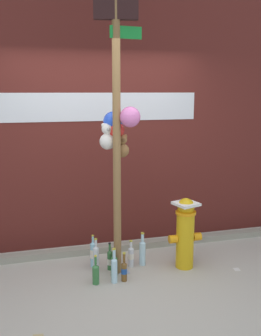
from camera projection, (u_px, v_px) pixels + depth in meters
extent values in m
plane|color=#ADA899|center=(128.00, 296.00, 3.78)|extent=(14.00, 14.00, 0.00)
cube|color=#561E19|center=(98.00, 106.00, 4.84)|extent=(10.00, 0.20, 3.60)
cube|color=silver|center=(16.00, 108.00, 4.49)|extent=(4.54, 0.01, 0.35)
cube|color=gray|center=(106.00, 248.00, 4.82)|extent=(8.00, 0.12, 0.08)
cylinder|color=olive|center=(117.00, 141.00, 3.98)|extent=(0.08, 0.08, 2.95)
cube|color=#198C33|center=(126.00, 32.00, 3.79)|extent=(0.34, 0.05, 0.12)
cube|color=black|center=(116.00, 0.00, 3.71)|extent=(0.45, 0.16, 0.36)
sphere|color=red|center=(116.00, 130.00, 4.07)|extent=(0.18, 0.18, 0.18)
sphere|color=blue|center=(113.00, 122.00, 4.09)|extent=(0.22, 0.22, 0.22)
sphere|color=#D66BB2|center=(130.00, 117.00, 3.93)|extent=(0.22, 0.22, 0.22)
sphere|color=brown|center=(122.00, 150.00, 4.13)|extent=(0.15, 0.15, 0.15)
sphere|color=brown|center=(122.00, 140.00, 4.10)|extent=(0.11, 0.11, 0.11)
sphere|color=brown|center=(119.00, 137.00, 4.09)|extent=(0.04, 0.04, 0.04)
sphere|color=brown|center=(125.00, 136.00, 4.10)|extent=(0.04, 0.04, 0.04)
sphere|color=brown|center=(123.00, 140.00, 4.06)|extent=(0.04, 0.04, 0.04)
sphere|color=silver|center=(108.00, 141.00, 4.07)|extent=(0.17, 0.17, 0.17)
sphere|color=silver|center=(107.00, 129.00, 4.04)|extent=(0.13, 0.13, 0.13)
sphere|color=silver|center=(104.00, 125.00, 4.03)|extent=(0.05, 0.05, 0.05)
sphere|color=silver|center=(111.00, 125.00, 4.05)|extent=(0.05, 0.05, 0.05)
sphere|color=#9D9992|center=(108.00, 129.00, 3.99)|extent=(0.04, 0.04, 0.04)
cylinder|color=gold|center=(185.00, 241.00, 4.35)|extent=(0.20, 0.20, 0.64)
cylinder|color=orange|center=(186.00, 212.00, 4.28)|extent=(0.23, 0.23, 0.03)
sphere|color=gold|center=(186.00, 207.00, 4.27)|extent=(0.19, 0.19, 0.19)
cylinder|color=orange|center=(173.00, 239.00, 4.30)|extent=(0.09, 0.09, 0.09)
cylinder|color=orange|center=(197.00, 237.00, 4.38)|extent=(0.09, 0.09, 0.09)
cube|color=white|center=(186.00, 204.00, 4.26)|extent=(0.30, 0.30, 0.03)
cylinder|color=#337038|center=(114.00, 267.00, 4.18)|extent=(0.07, 0.07, 0.20)
cone|color=#337038|center=(114.00, 257.00, 4.16)|extent=(0.07, 0.07, 0.03)
cylinder|color=#337038|center=(114.00, 253.00, 4.15)|extent=(0.04, 0.04, 0.06)
cylinder|color=gold|center=(114.00, 250.00, 4.14)|extent=(0.04, 0.04, 0.01)
cylinder|color=#B2DBEA|center=(142.00, 254.00, 4.44)|extent=(0.07, 0.07, 0.27)
cone|color=#B2DBEA|center=(142.00, 242.00, 4.41)|extent=(0.07, 0.07, 0.03)
cylinder|color=#B2DBEA|center=(143.00, 237.00, 4.40)|extent=(0.03, 0.03, 0.08)
cylinder|color=gold|center=(143.00, 233.00, 4.39)|extent=(0.04, 0.04, 0.01)
cylinder|color=#93CCE0|center=(93.00, 255.00, 4.39)|extent=(0.06, 0.06, 0.28)
cone|color=#93CCE0|center=(93.00, 243.00, 4.36)|extent=(0.06, 0.06, 0.03)
cylinder|color=#93CCE0|center=(93.00, 239.00, 4.35)|extent=(0.03, 0.03, 0.07)
cylinder|color=silver|center=(93.00, 254.00, 4.38)|extent=(0.07, 0.07, 0.10)
cylinder|color=gold|center=(93.00, 236.00, 4.34)|extent=(0.03, 0.03, 0.01)
cylinder|color=#337038|center=(110.00, 261.00, 4.32)|extent=(0.06, 0.06, 0.21)
cone|color=#337038|center=(110.00, 251.00, 4.30)|extent=(0.06, 0.06, 0.02)
cylinder|color=#337038|center=(110.00, 247.00, 4.29)|extent=(0.02, 0.02, 0.08)
cylinder|color=silver|center=(110.00, 262.00, 4.32)|extent=(0.06, 0.06, 0.07)
cylinder|color=black|center=(110.00, 243.00, 4.28)|extent=(0.03, 0.03, 0.01)
cylinder|color=silver|center=(131.00, 258.00, 4.40)|extent=(0.06, 0.06, 0.22)
cone|color=silver|center=(131.00, 248.00, 4.37)|extent=(0.06, 0.06, 0.03)
cylinder|color=silver|center=(131.00, 244.00, 4.36)|extent=(0.03, 0.03, 0.06)
cylinder|color=silver|center=(131.00, 256.00, 4.39)|extent=(0.07, 0.07, 0.07)
cylinder|color=gold|center=(131.00, 241.00, 4.36)|extent=(0.04, 0.04, 0.01)
cylinder|color=brown|center=(124.00, 272.00, 4.06)|extent=(0.06, 0.06, 0.19)
cone|color=brown|center=(124.00, 263.00, 4.04)|extent=(0.06, 0.06, 0.02)
cylinder|color=brown|center=(124.00, 258.00, 4.03)|extent=(0.03, 0.03, 0.09)
cylinder|color=#1E478C|center=(124.00, 271.00, 4.06)|extent=(0.06, 0.06, 0.06)
cylinder|color=gold|center=(124.00, 253.00, 4.02)|extent=(0.03, 0.03, 0.01)
cylinder|color=silver|center=(96.00, 260.00, 4.26)|extent=(0.07, 0.07, 0.28)
cone|color=silver|center=(96.00, 247.00, 4.23)|extent=(0.07, 0.07, 0.03)
cylinder|color=silver|center=(96.00, 243.00, 4.22)|extent=(0.03, 0.03, 0.07)
cylinder|color=gold|center=(96.00, 239.00, 4.21)|extent=(0.03, 0.03, 0.01)
cylinder|color=#337038|center=(96.00, 275.00, 4.00)|extent=(0.07, 0.07, 0.19)
cone|color=#337038|center=(96.00, 266.00, 3.98)|extent=(0.07, 0.07, 0.03)
cylinder|color=#337038|center=(95.00, 260.00, 3.97)|extent=(0.03, 0.03, 0.09)
cylinder|color=gold|center=(95.00, 256.00, 3.96)|extent=(0.03, 0.03, 0.01)
cylinder|color=#B2DBEA|center=(114.00, 271.00, 4.02)|extent=(0.07, 0.07, 0.25)
cone|color=#B2DBEA|center=(114.00, 259.00, 4.00)|extent=(0.07, 0.07, 0.03)
cylinder|color=#B2DBEA|center=(114.00, 254.00, 3.98)|extent=(0.03, 0.03, 0.09)
cylinder|color=gold|center=(114.00, 249.00, 3.97)|extent=(0.04, 0.04, 0.01)
cube|color=#8C99B2|center=(124.00, 272.00, 4.26)|extent=(0.12, 0.07, 0.01)
cube|color=silver|center=(237.00, 269.00, 4.34)|extent=(0.08, 0.08, 0.01)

